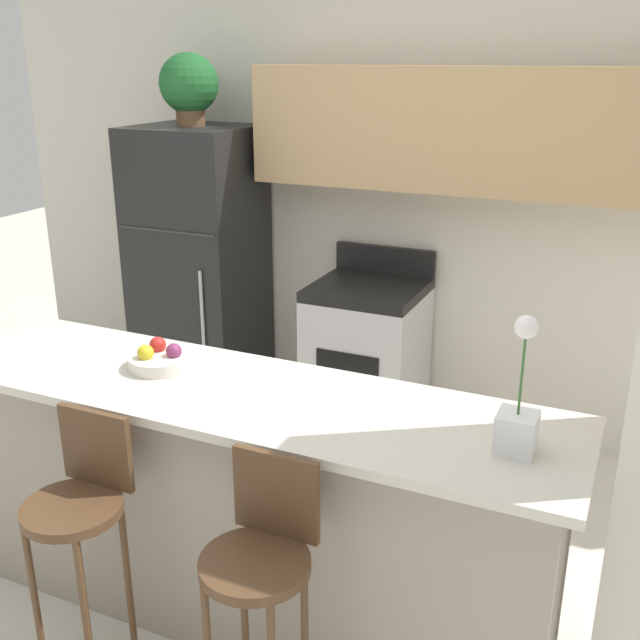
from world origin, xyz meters
The scene contains 10 objects.
ground_plane centered at (0.00, 0.00, 0.00)m, with size 14.00×14.00×0.00m, color beige.
wall_back centered at (0.14, 1.93, 1.46)m, with size 5.60×0.38×2.55m.
counter_bar centered at (0.00, 0.00, 0.50)m, with size 2.46×0.65×0.98m.
refrigerator centered at (-1.25, 1.63, 0.87)m, with size 0.70×0.65×1.75m.
stove_range centered at (-0.14, 1.66, 0.46)m, with size 0.61×0.60×1.07m.
bar_stool_left centered at (-0.35, -0.50, 0.68)m, with size 0.34×0.34×1.01m.
bar_stool_right centered at (0.35, -0.50, 0.68)m, with size 0.34×0.34×1.01m.
potted_plant_on_fridge centered at (-1.25, 1.63, 1.97)m, with size 0.34×0.34×0.41m.
orchid_vase centered at (0.99, -0.03, 1.10)m, with size 0.12×0.12×0.44m.
fruit_bowl centered at (-0.40, 0.06, 1.02)m, with size 0.25×0.25×0.10m.
Camera 1 is at (1.28, -2.13, 2.14)m, focal length 42.00 mm.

